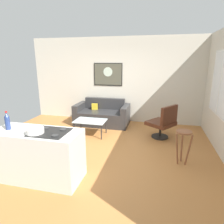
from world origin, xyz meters
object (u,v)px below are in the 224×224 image
object	(u,v)px
coffee_table	(90,122)
soda_bottle	(7,121)
wall_painting	(108,74)
armchair	(163,122)
couch	(102,115)
mixing_bowl	(35,131)
bar_stool	(183,139)

from	to	relation	value
coffee_table	soda_bottle	distance (m)	2.41
coffee_table	wall_painting	distance (m)	1.95
armchair	soda_bottle	size ratio (longest dim) A/B	2.84
armchair	soda_bottle	distance (m)	3.67
couch	soda_bottle	world-z (taller)	soda_bottle
couch	mixing_bowl	world-z (taller)	mixing_bowl
mixing_bowl	wall_painting	xyz separation A→B (m)	(0.24, 3.82, 0.65)
mixing_bowl	wall_painting	distance (m)	3.88
couch	coffee_table	xyz separation A→B (m)	(-0.05, -1.03, 0.10)
couch	armchair	size ratio (longest dim) A/B	1.87
coffee_table	mixing_bowl	distance (m)	2.35
coffee_table	couch	bearing A→B (deg)	87.18
couch	wall_painting	world-z (taller)	wall_painting
soda_bottle	coffee_table	bearing A→B (deg)	72.40
armchair	mixing_bowl	bearing A→B (deg)	-129.88
soda_bottle	mixing_bowl	xyz separation A→B (m)	(0.58, -0.08, -0.10)
soda_bottle	mixing_bowl	world-z (taller)	soda_bottle
armchair	soda_bottle	world-z (taller)	soda_bottle
bar_stool	wall_painting	xyz separation A→B (m)	(-2.23, 2.58, 1.07)
armchair	bar_stool	distance (m)	1.33
couch	mixing_bowl	distance (m)	3.38
armchair	bar_stool	world-z (taller)	armchair
bar_stool	couch	bearing A→B (deg)	137.90
armchair	bar_stool	size ratio (longest dim) A/B	1.31
coffee_table	armchair	bearing A→B (deg)	6.62
coffee_table	bar_stool	xyz separation A→B (m)	(2.35, -1.05, 0.14)
coffee_table	wall_painting	size ratio (longest dim) A/B	0.89
coffee_table	mixing_bowl	world-z (taller)	mixing_bowl
couch	bar_stool	size ratio (longest dim) A/B	2.45
coffee_table	armchair	distance (m)	2.00
wall_painting	armchair	bearing A→B (deg)	-34.96
couch	coffee_table	bearing A→B (deg)	-92.82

